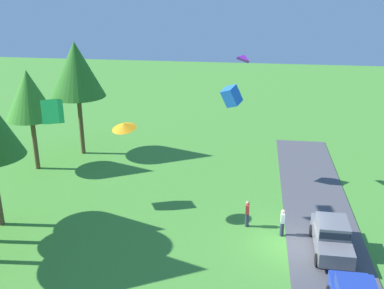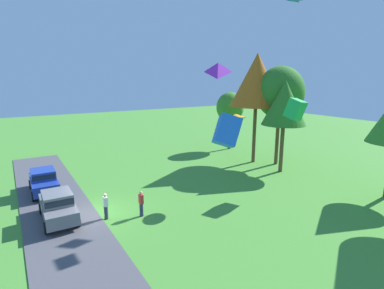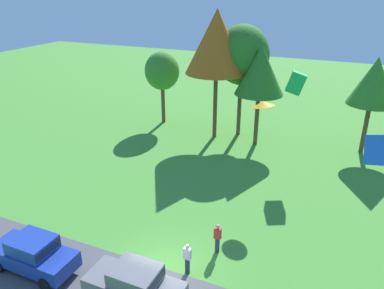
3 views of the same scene
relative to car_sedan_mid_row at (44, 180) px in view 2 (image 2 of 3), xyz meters
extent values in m
plane|color=#478E33|center=(5.89, 2.43, -1.04)|extent=(120.00, 120.00, 0.00)
cube|color=#4C4C51|center=(5.89, 0.34, -1.01)|extent=(36.00, 4.40, 0.06)
cube|color=#1E389E|center=(-0.03, 0.00, -0.24)|extent=(4.42, 1.85, 0.80)
cube|color=#1E389E|center=(0.07, 0.00, 0.51)|extent=(2.02, 1.66, 0.70)
cube|color=#19232D|center=(0.07, 0.00, 0.51)|extent=(2.06, 1.63, 0.38)
cylinder|color=black|center=(-1.54, -0.84, -0.64)|extent=(0.68, 0.25, 0.68)
cylinder|color=black|center=(-1.52, 0.87, -0.64)|extent=(0.68, 0.25, 0.68)
cylinder|color=black|center=(1.45, -0.87, -0.64)|extent=(0.68, 0.25, 0.68)
cylinder|color=black|center=(1.47, 0.84, -0.64)|extent=(0.68, 0.25, 0.68)
cube|color=slate|center=(5.57, 0.22, -0.24)|extent=(4.42, 1.85, 0.80)
cube|color=slate|center=(5.67, 0.22, 0.51)|extent=(2.02, 1.66, 0.70)
cube|color=#19232D|center=(5.67, 0.22, 0.51)|extent=(2.06, 1.63, 0.38)
cylinder|color=black|center=(4.07, -0.62, -0.64)|extent=(0.68, 0.25, 0.68)
cylinder|color=black|center=(4.08, 1.09, -0.64)|extent=(0.68, 0.25, 0.68)
cylinder|color=black|center=(7.06, -0.65, -0.64)|extent=(0.68, 0.25, 0.68)
cylinder|color=black|center=(7.08, 1.06, -0.64)|extent=(0.68, 0.25, 0.68)
cylinder|color=#2D334C|center=(6.94, 2.80, -0.60)|extent=(0.24, 0.24, 0.88)
cube|color=white|center=(6.94, 2.80, 0.14)|extent=(0.36, 0.22, 0.60)
sphere|color=beige|center=(6.94, 2.80, 0.56)|extent=(0.22, 0.22, 0.22)
cylinder|color=#2D334C|center=(7.73, 4.85, -0.60)|extent=(0.24, 0.24, 0.88)
cube|color=red|center=(7.73, 4.85, 0.14)|extent=(0.36, 0.22, 0.60)
sphere|color=tan|center=(7.73, 4.85, 0.56)|extent=(0.22, 0.22, 0.22)
cylinder|color=brown|center=(-4.17, 21.57, 0.82)|extent=(0.36, 0.36, 3.72)
ellipsoid|color=#387F28|center=(-4.17, 21.57, 4.19)|extent=(3.35, 3.35, 3.69)
cylinder|color=brown|center=(1.95, 19.94, 1.91)|extent=(0.36, 0.36, 5.89)
cone|color=#B25B19|center=(1.95, 19.94, 7.50)|extent=(5.30, 5.30, 5.30)
cylinder|color=brown|center=(3.77, 21.41, 1.57)|extent=(0.36, 0.36, 5.22)
ellipsoid|color=#2D7023|center=(3.77, 21.41, 6.29)|extent=(4.70, 4.70, 5.17)
cylinder|color=brown|center=(5.83, 19.80, 1.21)|extent=(0.36, 0.36, 4.50)
cone|color=#2D7023|center=(5.83, 19.80, 5.49)|extent=(4.05, 4.05, 4.05)
cube|color=blue|center=(14.41, 6.36, 5.41)|extent=(1.39, 1.66, 1.71)
pyramid|color=purple|center=(14.72, 5.58, 8.09)|extent=(1.32, 1.29, 0.76)
cone|color=orange|center=(7.91, 12.33, 4.99)|extent=(1.94, 1.92, 0.64)
cube|color=green|center=(9.12, 17.28, 5.32)|extent=(1.59, 1.37, 1.83)
camera|label=1|loc=(-16.52, 4.75, 13.07)|focal=42.00mm
camera|label=2|loc=(24.66, -1.80, 7.69)|focal=28.00mm
camera|label=3|loc=(12.87, -10.22, 12.02)|focal=35.00mm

